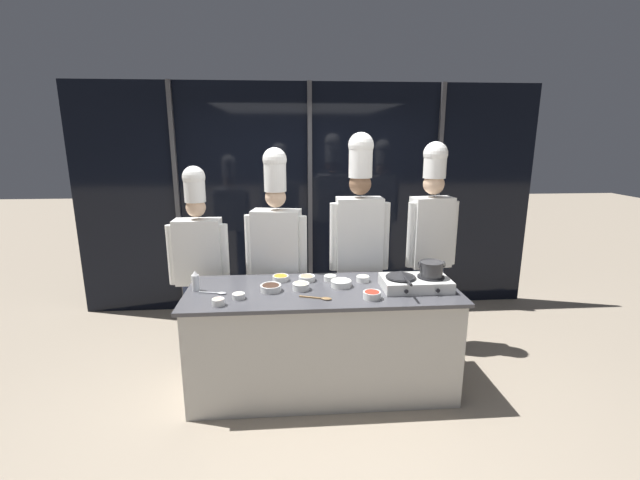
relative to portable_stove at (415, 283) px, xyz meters
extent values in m
plane|color=gray|center=(-0.76, 0.05, -0.93)|extent=(24.00, 24.00, 0.00)
cube|color=black|center=(-0.76, 1.88, 0.42)|extent=(5.47, 0.04, 2.70)
cube|color=#47474C|center=(-2.31, 1.84, 0.42)|extent=(0.05, 0.05, 2.70)
cube|color=#47474C|center=(-0.76, 1.84, 0.42)|extent=(0.05, 0.05, 2.70)
cube|color=#47474C|center=(0.80, 1.84, 0.42)|extent=(0.05, 0.05, 2.70)
cube|color=beige|center=(-0.76, 0.05, -0.51)|extent=(2.13, 0.79, 0.85)
cube|color=#47474C|center=(-0.76, 0.05, -0.06)|extent=(2.20, 0.83, 0.03)
cube|color=silver|center=(0.00, 0.00, 0.00)|extent=(0.54, 0.34, 0.09)
cylinder|color=black|center=(-0.12, 0.00, 0.05)|extent=(0.22, 0.22, 0.01)
cylinder|color=black|center=(-0.12, -0.18, 0.00)|extent=(0.03, 0.01, 0.03)
cylinder|color=black|center=(0.12, 0.00, 0.05)|extent=(0.22, 0.22, 0.01)
cylinder|color=black|center=(0.12, -0.18, 0.00)|extent=(0.03, 0.01, 0.03)
cylinder|color=#232326|center=(-0.12, 0.00, 0.06)|extent=(0.23, 0.23, 0.01)
cone|color=#232326|center=(-0.12, 0.00, 0.08)|extent=(0.25, 0.25, 0.05)
cylinder|color=black|center=(-0.12, -0.21, 0.09)|extent=(0.02, 0.19, 0.02)
cylinder|color=#333335|center=(0.12, 0.00, 0.11)|extent=(0.18, 0.18, 0.12)
torus|color=#333335|center=(0.12, 0.00, 0.17)|extent=(0.19, 0.19, 0.01)
torus|color=#333335|center=(0.02, 0.00, 0.15)|extent=(0.01, 0.05, 0.05)
torus|color=#333335|center=(0.23, 0.00, 0.15)|extent=(0.01, 0.05, 0.05)
cylinder|color=white|center=(-1.77, 0.09, 0.02)|extent=(0.06, 0.06, 0.13)
cone|color=white|center=(-1.77, 0.09, 0.10)|extent=(0.05, 0.05, 0.04)
cylinder|color=white|center=(-0.93, 0.04, -0.02)|extent=(0.14, 0.14, 0.05)
torus|color=white|center=(-0.93, 0.04, 0.00)|extent=(0.14, 0.14, 0.01)
cylinder|color=#E0C689|center=(-0.93, 0.04, -0.01)|extent=(0.11, 0.11, 0.03)
cylinder|color=white|center=(-1.17, 0.03, -0.02)|extent=(0.17, 0.17, 0.05)
torus|color=white|center=(-1.17, 0.03, 0.00)|extent=(0.17, 0.17, 0.01)
cylinder|color=#382319|center=(-1.17, 0.03, -0.01)|extent=(0.14, 0.14, 0.03)
cylinder|color=white|center=(-1.10, 0.28, -0.03)|extent=(0.14, 0.14, 0.04)
torus|color=white|center=(-1.10, 0.28, -0.01)|extent=(0.14, 0.14, 0.01)
cylinder|color=orange|center=(-1.10, 0.28, -0.02)|extent=(0.11, 0.11, 0.02)
cylinder|color=white|center=(-0.67, 0.25, -0.03)|extent=(0.11, 0.11, 0.04)
torus|color=white|center=(-0.67, 0.25, 0.00)|extent=(0.11, 0.11, 0.01)
cylinder|color=silver|center=(-0.67, 0.25, -0.02)|extent=(0.09, 0.09, 0.02)
cylinder|color=white|center=(-1.41, -0.12, -0.03)|extent=(0.10, 0.10, 0.04)
torus|color=white|center=(-1.41, -0.12, -0.01)|extent=(0.10, 0.10, 0.01)
cylinder|color=beige|center=(-1.41, -0.12, -0.02)|extent=(0.08, 0.08, 0.02)
cylinder|color=white|center=(-0.40, 0.21, -0.03)|extent=(0.11, 0.11, 0.05)
torus|color=white|center=(-0.40, 0.21, 0.00)|extent=(0.11, 0.11, 0.01)
cylinder|color=beige|center=(-0.40, 0.21, -0.01)|extent=(0.09, 0.09, 0.02)
cylinder|color=white|center=(-0.87, 0.26, -0.03)|extent=(0.14, 0.14, 0.04)
torus|color=white|center=(-0.87, 0.26, -0.01)|extent=(0.14, 0.14, 0.01)
cylinder|color=#9E896B|center=(-0.87, 0.26, -0.02)|extent=(0.11, 0.11, 0.02)
cylinder|color=white|center=(-0.60, 0.10, -0.02)|extent=(0.17, 0.17, 0.05)
torus|color=white|center=(-0.60, 0.10, 0.00)|extent=(0.17, 0.17, 0.01)
cylinder|color=silver|center=(-0.60, 0.10, -0.01)|extent=(0.14, 0.14, 0.03)
cylinder|color=white|center=(-1.55, -0.24, -0.02)|extent=(0.09, 0.09, 0.05)
torus|color=white|center=(-1.55, -0.24, 0.00)|extent=(0.09, 0.09, 0.01)
cylinder|color=#EAA893|center=(-1.55, -0.24, -0.01)|extent=(0.08, 0.08, 0.03)
cylinder|color=white|center=(-0.40, -0.19, -0.02)|extent=(0.14, 0.14, 0.05)
torus|color=white|center=(-0.40, -0.19, 0.00)|extent=(0.14, 0.14, 0.01)
cylinder|color=#B22D1E|center=(-0.40, -0.19, -0.01)|extent=(0.11, 0.11, 0.03)
cube|color=#B2B5BA|center=(-1.67, 0.02, -0.04)|extent=(0.16, 0.05, 0.01)
ellipsoid|color=#B2B5BA|center=(-1.55, 0.00, -0.04)|extent=(0.08, 0.06, 0.02)
cube|color=olive|center=(-0.86, -0.14, -0.04)|extent=(0.17, 0.07, 0.01)
ellipsoid|color=olive|center=(-0.74, -0.18, -0.04)|extent=(0.09, 0.08, 0.02)
cylinder|color=#2D3856|center=(-1.74, 0.68, -0.56)|extent=(0.11, 0.11, 0.75)
cylinder|color=#2D3856|center=(-1.97, 0.68, -0.56)|extent=(0.11, 0.11, 0.75)
cube|color=white|center=(-1.86, 0.68, 0.12)|extent=(0.42, 0.22, 0.61)
cylinder|color=white|center=(-1.62, 0.65, 0.10)|extent=(0.08, 0.08, 0.56)
cylinder|color=white|center=(-2.09, 0.65, 0.10)|extent=(0.08, 0.08, 0.56)
sphere|color=beige|center=(-1.86, 0.68, 0.53)|extent=(0.18, 0.18, 0.18)
cylinder|color=white|center=(-1.86, 0.68, 0.69)|extent=(0.19, 0.19, 0.22)
sphere|color=white|center=(-1.86, 0.68, 0.81)|extent=(0.20, 0.20, 0.20)
cylinder|color=#4C4C51|center=(-1.01, 0.63, -0.54)|extent=(0.11, 0.11, 0.80)
cylinder|color=#4C4C51|center=(-1.25, 0.67, -0.54)|extent=(0.11, 0.11, 0.80)
cube|color=white|center=(-1.13, 0.65, 0.18)|extent=(0.48, 0.31, 0.64)
cylinder|color=white|center=(-0.90, 0.57, 0.16)|extent=(0.09, 0.09, 0.59)
cylinder|color=white|center=(-1.38, 0.66, 0.16)|extent=(0.09, 0.09, 0.59)
sphere|color=beige|center=(-1.13, 0.65, 0.62)|extent=(0.19, 0.19, 0.19)
cylinder|color=white|center=(-1.13, 0.65, 0.82)|extent=(0.20, 0.20, 0.28)
sphere|color=white|center=(-1.13, 0.65, 0.96)|extent=(0.21, 0.21, 0.21)
cylinder|color=#4C4C51|center=(-0.24, 0.65, -0.51)|extent=(0.11, 0.11, 0.85)
cylinder|color=#4C4C51|center=(-0.48, 0.65, -0.51)|extent=(0.11, 0.11, 0.85)
cube|color=white|center=(-0.36, 0.65, 0.26)|extent=(0.43, 0.22, 0.69)
cylinder|color=white|center=(-0.12, 0.61, 0.25)|extent=(0.08, 0.08, 0.63)
cylinder|color=white|center=(-0.60, 0.62, 0.25)|extent=(0.08, 0.08, 0.63)
sphere|color=brown|center=(-0.36, 0.65, 0.74)|extent=(0.20, 0.20, 0.20)
cylinder|color=white|center=(-0.36, 0.65, 0.94)|extent=(0.21, 0.21, 0.29)
sphere|color=white|center=(-0.36, 0.65, 1.08)|extent=(0.23, 0.23, 0.23)
cylinder|color=#2D3856|center=(0.47, 0.76, -0.51)|extent=(0.10, 0.10, 0.84)
cylinder|color=#2D3856|center=(0.25, 0.73, -0.51)|extent=(0.10, 0.10, 0.84)
cube|color=white|center=(0.36, 0.74, 0.25)|extent=(0.42, 0.26, 0.68)
cylinder|color=white|center=(0.58, 0.74, 0.24)|extent=(0.08, 0.08, 0.63)
cylinder|color=white|center=(0.15, 0.68, 0.24)|extent=(0.08, 0.08, 0.63)
sphere|color=beige|center=(0.36, 0.74, 0.72)|extent=(0.20, 0.20, 0.20)
cylinder|color=white|center=(0.36, 0.74, 0.89)|extent=(0.21, 0.21, 0.23)
sphere|color=white|center=(0.36, 0.74, 1.00)|extent=(0.23, 0.23, 0.23)
camera|label=1|loc=(-1.03, -3.22, 1.16)|focal=24.00mm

